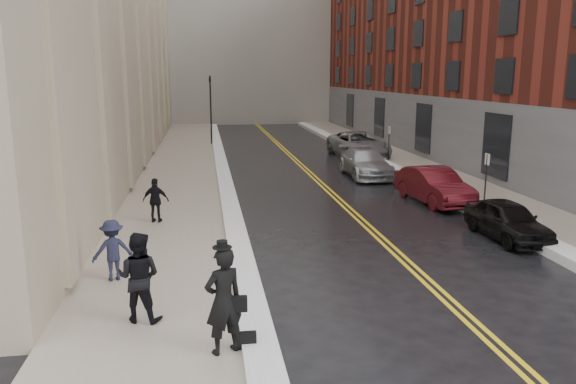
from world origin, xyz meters
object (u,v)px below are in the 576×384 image
object	(u,v)px
pedestrian_a	(139,277)
car_silver_near	(365,163)
car_maroon	(434,186)
pedestrian_main	(223,301)
car_silver_far	(359,144)
pedestrian_b	(113,250)
pedestrian_c	(156,200)
car_black	(508,220)

from	to	relation	value
pedestrian_a	car_silver_near	bearing A→B (deg)	-103.73
car_maroon	pedestrian_main	size ratio (longest dim) A/B	2.18
car_silver_far	pedestrian_b	xyz separation A→B (m)	(-12.32, -21.25, 0.12)
pedestrian_main	pedestrian_b	xyz separation A→B (m)	(-2.64, 4.26, -0.24)
pedestrian_main	pedestrian_c	xyz separation A→B (m)	(-2.02, 9.94, -0.24)
pedestrian_a	car_silver_far	bearing A→B (deg)	-99.02
car_maroon	car_silver_far	xyz separation A→B (m)	(0.52, 13.54, 0.08)
car_silver_near	pedestrian_main	bearing A→B (deg)	-113.18
car_black	pedestrian_a	bearing A→B (deg)	-157.11
pedestrian_main	pedestrian_c	world-z (taller)	pedestrian_main
pedestrian_c	pedestrian_a	bearing A→B (deg)	103.51
car_silver_far	pedestrian_a	world-z (taller)	pedestrian_a
pedestrian_b	pedestrian_c	bearing A→B (deg)	-112.49
car_silver_near	pedestrian_a	bearing A→B (deg)	-119.80
car_silver_far	pedestrian_a	xyz separation A→B (m)	(-11.38, -23.82, 0.30)
car_silver_near	pedestrian_c	bearing A→B (deg)	-139.37
pedestrian_main	car_black	bearing A→B (deg)	-169.81
car_black	car_maroon	distance (m)	5.34
pedestrian_a	pedestrian_b	size ratio (longest dim) A/B	1.23
car_maroon	pedestrian_b	distance (m)	14.09
car_black	car_silver_far	xyz separation A→B (m)	(0.23, 18.87, 0.18)
pedestrian_main	pedestrian_b	bearing A→B (deg)	-83.14
car_silver_near	pedestrian_main	world-z (taller)	pedestrian_main
car_maroon	pedestrian_main	bearing A→B (deg)	-133.86
car_black	car_silver_far	distance (m)	18.88
car_silver_near	pedestrian_main	distance (m)	20.17
pedestrian_main	pedestrian_a	xyz separation A→B (m)	(-1.71, 1.69, -0.06)
car_black	car_silver_far	bearing A→B (deg)	88.25
car_silver_near	pedestrian_a	distance (m)	19.43
car_silver_near	pedestrian_c	xyz separation A→B (m)	(-10.10, -8.53, 0.21)
pedestrian_a	pedestrian_c	size ratio (longest dim) A/B	1.23
pedestrian_main	pedestrian_b	distance (m)	5.02
car_black	pedestrian_b	bearing A→B (deg)	-169.93
car_black	car_silver_near	bearing A→B (deg)	95.53
car_silver_near	car_silver_far	bearing A→B (deg)	77.68
car_maroon	car_silver_near	size ratio (longest dim) A/B	0.90
car_maroon	pedestrian_c	size ratio (longest dim) A/B	2.85
pedestrian_b	car_silver_far	bearing A→B (deg)	-136.34
pedestrian_a	car_black	bearing A→B (deg)	-139.54
pedestrian_b	car_black	bearing A→B (deg)	174.88
car_maroon	pedestrian_a	distance (m)	14.96
car_silver_near	car_black	bearing A→B (deg)	-82.97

